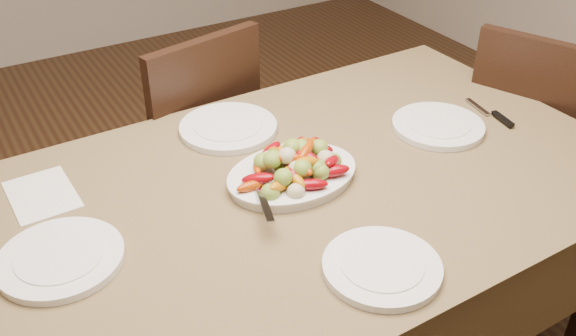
% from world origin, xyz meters
% --- Properties ---
extents(dining_table, '(1.86, 1.07, 0.76)m').
position_xyz_m(dining_table, '(0.07, 0.03, 0.38)').
color(dining_table, brown).
rests_on(dining_table, ground).
extents(chair_far, '(0.50, 0.50, 0.95)m').
position_xyz_m(chair_far, '(0.07, 0.79, 0.47)').
color(chair_far, black).
rests_on(chair_far, ground).
extents(chair_right, '(0.55, 0.55, 0.95)m').
position_xyz_m(chair_right, '(1.18, 0.13, 0.47)').
color(chair_right, black).
rests_on(chair_right, ground).
extents(serving_platter, '(0.34, 0.25, 0.02)m').
position_xyz_m(serving_platter, '(0.10, 0.06, 0.77)').
color(serving_platter, white).
rests_on(serving_platter, dining_table).
extents(roasted_vegetables, '(0.28, 0.19, 0.09)m').
position_xyz_m(roasted_vegetables, '(0.10, 0.06, 0.83)').
color(roasted_vegetables, maroon).
rests_on(roasted_vegetables, serving_platter).
extents(serving_spoon, '(0.28, 0.15, 0.03)m').
position_xyz_m(serving_spoon, '(0.03, 0.02, 0.81)').
color(serving_spoon, '#9EA0A8').
rests_on(serving_spoon, serving_platter).
extents(plate_left, '(0.27, 0.27, 0.02)m').
position_xyz_m(plate_left, '(-0.49, 0.05, 0.77)').
color(plate_left, white).
rests_on(plate_left, dining_table).
extents(plate_right, '(0.27, 0.27, 0.02)m').
position_xyz_m(plate_right, '(0.60, 0.07, 0.77)').
color(plate_right, white).
rests_on(plate_right, dining_table).
extents(plate_far, '(0.28, 0.28, 0.02)m').
position_xyz_m(plate_far, '(0.07, 0.37, 0.77)').
color(plate_far, white).
rests_on(plate_far, dining_table).
extents(plate_near, '(0.25, 0.25, 0.02)m').
position_xyz_m(plate_near, '(0.09, -0.33, 0.77)').
color(plate_near, white).
rests_on(plate_near, dining_table).
extents(menu_card, '(0.16, 0.21, 0.00)m').
position_xyz_m(menu_card, '(-0.47, 0.32, 0.76)').
color(menu_card, silver).
rests_on(menu_card, dining_table).
extents(table_knife, '(0.05, 0.20, 0.01)m').
position_xyz_m(table_knife, '(0.79, 0.04, 0.76)').
color(table_knife, '#9EA0A8').
rests_on(table_knife, dining_table).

